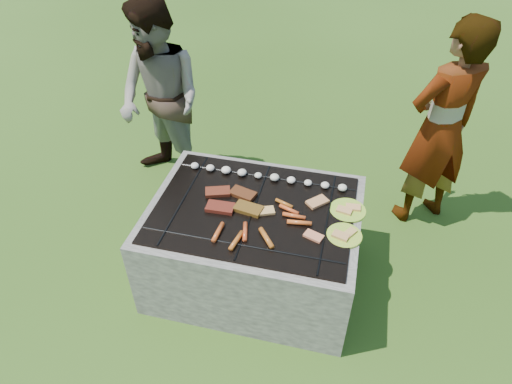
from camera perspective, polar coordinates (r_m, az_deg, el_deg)
lawn at (r=3.24m, az=-0.21°, el=-10.14°), size 60.00×60.00×0.00m
fire_pit at (r=3.03m, az=-0.23°, el=-6.69°), size 1.30×1.00×0.62m
mushrooms at (r=3.01m, az=0.99°, el=2.03°), size 1.06×0.06×0.04m
pork_slabs at (r=2.83m, az=-2.93°, el=-1.12°), size 0.41×0.28×0.02m
sausages at (r=2.66m, az=1.00°, el=-4.33°), size 0.53×0.49×0.03m
bread_on_grate at (r=2.77m, az=5.45°, el=-2.56°), size 0.45×0.42×0.02m
plate_far at (r=2.84m, az=11.40°, el=-2.23°), size 0.24×0.24×0.03m
plate_near at (r=2.68m, az=10.96°, el=-5.33°), size 0.26×0.26×0.03m
cook at (r=3.45m, az=22.08°, el=7.36°), size 0.69×0.63×1.58m
bystander at (r=3.67m, az=-11.81°, el=11.10°), size 0.93×0.87×1.53m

